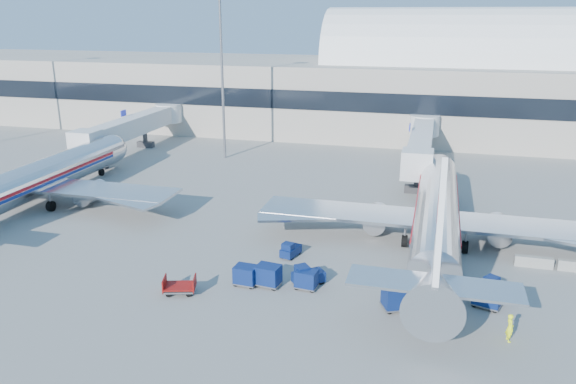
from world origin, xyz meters
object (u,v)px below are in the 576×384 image
(mast_west, at_px, (221,53))
(ramp_worker, at_px, (510,328))
(cart_train_c, at_px, (246,275))
(airliner_mid, at_px, (33,180))
(tug_right, at_px, (496,288))
(cart_open_red, at_px, (180,287))
(jetbridge_mid, at_px, (137,125))
(tug_left, at_px, (290,250))
(airliner_main, at_px, (437,215))
(tug_lead, at_px, (307,275))
(cart_solo_far, at_px, (488,295))
(barrier_near, at_px, (534,262))
(cart_train_a, at_px, (306,279))
(cart_train_b, at_px, (268,275))
(cart_solo_near, at_px, (397,297))
(jetbridge_near, at_px, (422,141))

(mast_west, relative_size, ramp_worker, 11.91)
(cart_train_c, relative_size, ramp_worker, 0.98)
(airliner_mid, distance_m, tug_right, 47.39)
(cart_open_red, height_order, ramp_worker, ramp_worker)
(jetbridge_mid, xyz_separation_m, tug_left, (32.46, -32.04, -3.30))
(airliner_main, xyz_separation_m, mast_west, (-30.00, 25.49, 11.87))
(tug_lead, height_order, tug_right, tug_lead)
(cart_solo_far, bearing_deg, cart_open_red, -151.33)
(ramp_worker, bearing_deg, tug_lead, 57.10)
(mast_west, xyz_separation_m, barrier_near, (38.00, -28.00, -14.34))
(airliner_main, relative_size, cart_train_a, 20.74)
(tug_left, height_order, cart_train_b, cart_train_b)
(cart_solo_near, bearing_deg, tug_left, 119.66)
(cart_train_b, bearing_deg, cart_open_red, -147.11)
(cart_open_red, bearing_deg, cart_train_a, 3.10)
(mast_west, bearing_deg, airliner_main, -40.36)
(airliner_mid, bearing_deg, cart_solo_near, -17.44)
(jetbridge_mid, xyz_separation_m, cart_train_c, (30.50, -38.00, -3.10))
(barrier_near, distance_m, cart_solo_far, 8.97)
(tug_left, bearing_deg, cart_solo_near, -110.01)
(tug_right, relative_size, ramp_worker, 1.30)
(barrier_near, xyz_separation_m, cart_open_red, (-26.21, -11.74, 0.00))
(barrier_near, distance_m, cart_train_a, 19.28)
(tug_right, relative_size, cart_solo_far, 1.05)
(airliner_mid, xyz_separation_m, cart_train_a, (32.73, -11.08, -2.14))
(mast_west, bearing_deg, tug_left, -59.97)
(airliner_main, distance_m, cart_solo_far, 11.30)
(airliner_mid, bearing_deg, cart_solo_far, -12.83)
(airliner_mid, height_order, barrier_near, airliner_mid)
(barrier_near, relative_size, cart_solo_far, 1.29)
(airliner_main, relative_size, mast_west, 1.65)
(cart_solo_near, height_order, ramp_worker, ramp_worker)
(tug_right, bearing_deg, jetbridge_mid, -179.45)
(tug_lead, bearing_deg, cart_solo_near, -55.78)
(mast_west, relative_size, tug_lead, 8.47)
(tug_right, bearing_deg, cart_train_c, -134.69)
(tug_lead, bearing_deg, jetbridge_mid, 94.77)
(tug_lead, bearing_deg, airliner_main, 8.87)
(jetbridge_mid, distance_m, cart_train_b, 49.69)
(airliner_mid, xyz_separation_m, cart_train_b, (29.82, -11.40, -2.04))
(jetbridge_mid, bearing_deg, ramp_worker, -39.78)
(airliner_main, relative_size, barrier_near, 12.42)
(tug_lead, distance_m, cart_train_a, 0.75)
(barrier_near, bearing_deg, tug_left, -170.79)
(airliner_main, distance_m, cart_train_c, 18.29)
(mast_west, bearing_deg, tug_right, -44.75)
(cart_open_red, bearing_deg, jetbridge_near, 52.31)
(barrier_near, relative_size, cart_train_b, 1.45)
(cart_train_b, bearing_deg, tug_right, 16.77)
(barrier_near, bearing_deg, airliner_main, 162.61)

